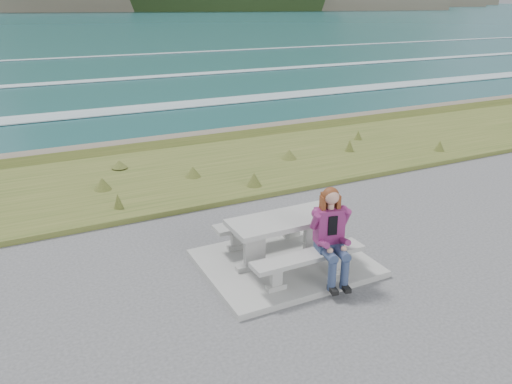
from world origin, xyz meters
TOP-DOWN VIEW (x-y plane):
  - concrete_slab at (0.00, 0.00)m, footprint 2.60×2.10m
  - picnic_table at (0.00, 0.00)m, footprint 1.80×0.75m
  - bench_landward at (0.00, -0.70)m, footprint 1.80×0.35m
  - bench_seaward at (0.00, 0.70)m, footprint 1.80×0.35m
  - grass_verge at (0.00, 5.00)m, footprint 160.00×4.50m
  - shore_drop at (0.00, 7.90)m, footprint 160.00×0.80m
  - ocean at (0.00, 25.09)m, footprint 1600.00×1600.00m
  - seated_woman at (0.32, -0.83)m, footprint 0.52×0.77m

SIDE VIEW (x-z plane):
  - ocean at x=0.00m, z-range -1.79..-1.70m
  - grass_verge at x=0.00m, z-range -0.11..0.11m
  - shore_drop at x=0.00m, z-range -1.10..1.10m
  - concrete_slab at x=0.00m, z-range 0.00..0.10m
  - bench_landward at x=0.00m, z-range 0.22..0.67m
  - bench_seaward at x=0.00m, z-range 0.22..0.67m
  - seated_woman at x=0.32m, z-range -0.09..1.34m
  - picnic_table at x=0.00m, z-range 0.31..1.06m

